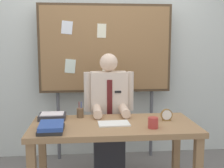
{
  "coord_description": "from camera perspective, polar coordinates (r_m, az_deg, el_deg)",
  "views": [
    {
      "loc": [
        -0.26,
        -2.59,
        1.51
      ],
      "look_at": [
        0.0,
        0.16,
        1.11
      ],
      "focal_mm": 46.18,
      "sensor_mm": 36.0,
      "label": 1
    }
  ],
  "objects": [
    {
      "name": "book_stack",
      "position": [
        2.53,
        -11.95,
        -8.39
      ],
      "size": [
        0.22,
        0.3,
        0.07
      ],
      "color": "#262626",
      "rests_on": "desk"
    },
    {
      "name": "person",
      "position": [
        3.25,
        -0.62,
        -7.14
      ],
      "size": [
        0.55,
        0.56,
        1.39
      ],
      "color": "#2D2D33",
      "rests_on": "ground_plane"
    },
    {
      "name": "desk_clock",
      "position": [
        2.85,
        10.75,
        -6.11
      ],
      "size": [
        0.12,
        0.04,
        0.12
      ],
      "color": "olive",
      "rests_on": "desk"
    },
    {
      "name": "open_notebook",
      "position": [
        2.69,
        0.29,
        -7.84
      ],
      "size": [
        0.29,
        0.2,
        0.01
      ],
      "primitive_type": "cube",
      "rotation": [
        0.0,
        0.0,
        0.03
      ],
      "color": "white",
      "rests_on": "desk"
    },
    {
      "name": "back_wall",
      "position": [
        3.83,
        -1.51,
        5.82
      ],
      "size": [
        6.4,
        0.08,
        2.7
      ],
      "primitive_type": "cube",
      "color": "silver",
      "rests_on": "ground_plane"
    },
    {
      "name": "paper_tray",
      "position": [
        2.92,
        -11.73,
        -6.27
      ],
      "size": [
        0.26,
        0.2,
        0.06
      ],
      "color": "#333338",
      "rests_on": "desk"
    },
    {
      "name": "bulletin_board",
      "position": [
        3.63,
        -1.3,
        6.7
      ],
      "size": [
        1.66,
        0.09,
        1.98
      ],
      "color": "#4C3823",
      "rests_on": "ground_plane"
    },
    {
      "name": "desk",
      "position": [
        2.74,
        0.33,
        -9.89
      ],
      "size": [
        1.53,
        0.72,
        0.76
      ],
      "color": "#9E754C",
      "rests_on": "ground_plane"
    },
    {
      "name": "coffee_mug",
      "position": [
        2.59,
        8.14,
        -7.6
      ],
      "size": [
        0.09,
        0.09,
        0.1
      ],
      "primitive_type": "cylinder",
      "color": "#B23833",
      "rests_on": "desk"
    },
    {
      "name": "pen_holder",
      "position": [
        2.93,
        -6.33,
        -5.66
      ],
      "size": [
        0.07,
        0.07,
        0.16
      ],
      "color": "brown",
      "rests_on": "desk"
    }
  ]
}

